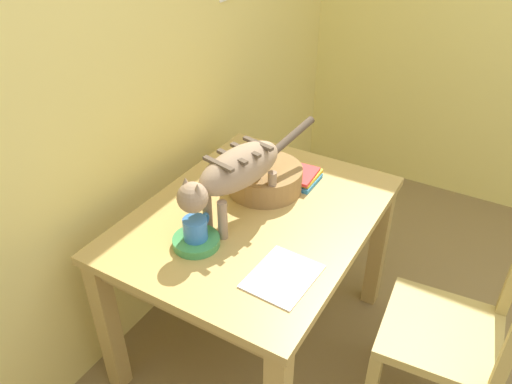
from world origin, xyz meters
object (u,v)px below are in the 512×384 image
object	(u,v)px
dining_table	(256,231)
wooden_chair_near	(454,333)
saucer_bowl	(196,241)
wicker_basket	(265,178)
cat	(236,172)
magazine	(283,276)
coffee_mug	(196,228)
book_stack	(303,177)

from	to	relation	value
dining_table	wooden_chair_near	size ratio (longest dim) A/B	1.21
saucer_bowl	wicker_basket	xyz separation A→B (m)	(0.45, -0.03, 0.04)
cat	magazine	size ratio (longest dim) A/B	2.85
saucer_bowl	magazine	bearing A→B (deg)	-88.66
wooden_chair_near	magazine	bearing A→B (deg)	115.52
magazine	wicker_basket	world-z (taller)	wicker_basket
dining_table	magazine	distance (m)	0.39
wicker_basket	dining_table	bearing A→B (deg)	-161.17
dining_table	cat	xyz separation A→B (m)	(-0.07, 0.04, 0.31)
dining_table	coffee_mug	bearing A→B (deg)	162.54
coffee_mug	wicker_basket	distance (m)	0.45
wicker_basket	wooden_chair_near	world-z (taller)	wooden_chair_near
saucer_bowl	coffee_mug	world-z (taller)	coffee_mug
magazine	wooden_chair_near	distance (m)	0.69
saucer_bowl	cat	bearing A→B (deg)	-12.00
dining_table	book_stack	bearing A→B (deg)	-10.79
coffee_mug	magazine	bearing A→B (deg)	-89.21
saucer_bowl	coffee_mug	bearing A→B (deg)	0.00
book_stack	wicker_basket	bearing A→B (deg)	138.32
coffee_mug	book_stack	world-z (taller)	coffee_mug
dining_table	wooden_chair_near	distance (m)	0.83
cat	magazine	world-z (taller)	cat
magazine	dining_table	bearing A→B (deg)	46.89
coffee_mug	wooden_chair_near	distance (m)	1.02
saucer_bowl	book_stack	distance (m)	0.60
dining_table	book_stack	world-z (taller)	book_stack
saucer_bowl	magazine	world-z (taller)	saucer_bowl
cat	saucer_bowl	size ratio (longest dim) A/B	4.13
cat	coffee_mug	world-z (taller)	cat
cat	book_stack	world-z (taller)	cat
cat	wooden_chair_near	distance (m)	0.99
dining_table	saucer_bowl	size ratio (longest dim) A/B	6.50
dining_table	wicker_basket	distance (m)	0.23
dining_table	wicker_basket	bearing A→B (deg)	18.83
dining_table	magazine	world-z (taller)	magazine
dining_table	wooden_chair_near	xyz separation A→B (m)	(0.05, -0.81, -0.18)
saucer_bowl	coffee_mug	size ratio (longest dim) A/B	1.34
book_stack	magazine	bearing A→B (deg)	-160.35
cat	wooden_chair_near	size ratio (longest dim) A/B	0.77
wicker_basket	saucer_bowl	bearing A→B (deg)	176.43
coffee_mug	wooden_chair_near	world-z (taller)	wooden_chair_near
dining_table	book_stack	xyz separation A→B (m)	(0.30, -0.06, 0.12)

